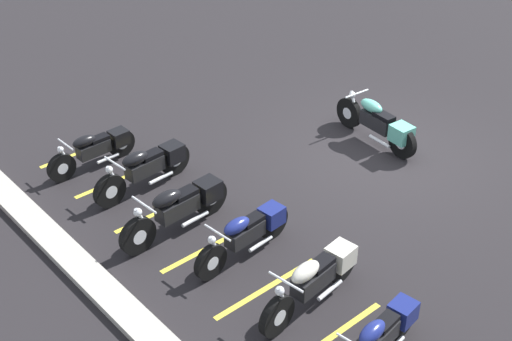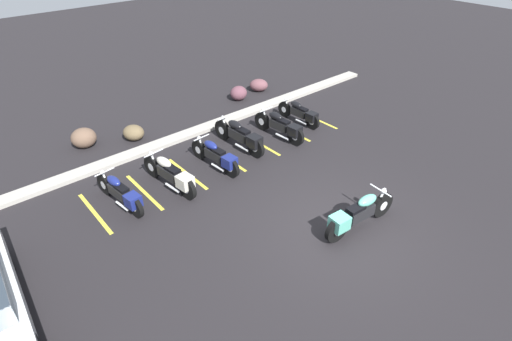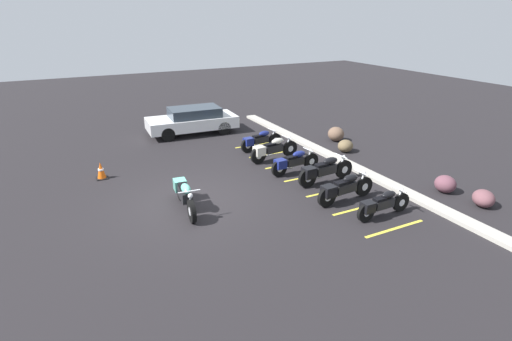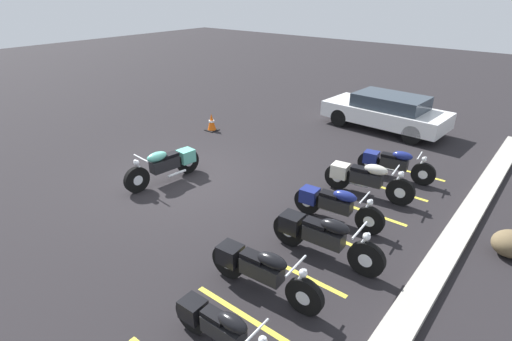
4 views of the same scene
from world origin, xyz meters
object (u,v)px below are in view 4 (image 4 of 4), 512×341
parked_bike_0 (392,163)px  landscape_rock_0 (512,244)px  motorcycle_teal_featured (167,164)px  parked_bike_3 (321,235)px  parked_bike_5 (220,328)px  traffic_cone (212,123)px  parked_bike_4 (259,269)px  parked_bike_2 (333,204)px  car_white (386,111)px  parked_bike_1 (364,178)px

parked_bike_0 → landscape_rock_0: bearing=-38.2°
motorcycle_teal_featured → parked_bike_3: 4.90m
parked_bike_5 → traffic_cone: bearing=134.0°
motorcycle_teal_featured → parked_bike_4: size_ratio=1.03×
parked_bike_2 → parked_bike_5: (4.08, 0.47, -0.03)m
parked_bike_3 → traffic_cone: size_ratio=3.69×
parked_bike_0 → landscape_rock_0: parked_bike_0 is taller
parked_bike_0 → parked_bike_2: (2.98, -0.13, 0.01)m
parked_bike_0 → parked_bike_4: (5.76, -0.01, 0.03)m
car_white → landscape_rock_0: car_white is taller
parked_bike_5 → landscape_rock_0: (-5.17, 2.83, -0.15)m
motorcycle_teal_featured → parked_bike_0: (-3.95, 4.59, -0.05)m
parked_bike_2 → car_white: (-6.73, -1.61, 0.24)m
parked_bike_2 → parked_bike_5: bearing=-88.1°
car_white → motorcycle_teal_featured: bearing=72.9°
parked_bike_3 → car_white: (-8.02, -2.05, 0.20)m
parked_bike_1 → parked_bike_4: (4.34, 0.14, -0.01)m
parked_bike_0 → traffic_cone: size_ratio=3.29×
motorcycle_teal_featured → parked_bike_5: size_ratio=1.16×
parked_bike_0 → motorcycle_teal_featured: bearing=-146.7°
motorcycle_teal_featured → parked_bike_1: (-2.54, 4.43, -0.01)m
parked_bike_2 → parked_bike_3: (1.28, 0.44, 0.04)m
parked_bike_3 → parked_bike_5: (2.80, 0.04, -0.07)m
parked_bike_0 → traffic_cone: parked_bike_0 is taller
parked_bike_3 → car_white: 8.28m
parked_bike_0 → parked_bike_2: 2.98m
parked_bike_5 → car_white: car_white is taller
landscape_rock_0 → traffic_cone: size_ratio=1.15×
parked_bike_3 → motorcycle_teal_featured: bearing=173.1°
parked_bike_0 → parked_bike_5: parked_bike_0 is taller
parked_bike_1 → parked_bike_3: bearing=-87.6°
parked_bike_2 → parked_bike_3: size_ratio=0.91×
parked_bike_0 → parked_bike_3: bearing=-93.3°
motorcycle_teal_featured → car_white: 8.21m
parked_bike_1 → car_white: size_ratio=0.51×
parked_bike_2 → motorcycle_teal_featured: bearing=-172.5°
parked_bike_4 → parked_bike_5: 1.36m
motorcycle_teal_featured → traffic_cone: bearing=-146.6°
car_white → landscape_rock_0: (5.65, 4.92, -0.42)m
parked_bike_2 → car_white: 6.93m
traffic_cone → parked_bike_5: bearing=45.5°
landscape_rock_0 → traffic_cone: traffic_cone is taller
parked_bike_5 → landscape_rock_0: size_ratio=2.73×
parked_bike_0 → landscape_rock_0: (1.90, 3.17, -0.17)m
parked_bike_5 → parked_bike_2: bearing=95.1°
motorcycle_teal_featured → parked_bike_3: size_ratio=0.99×
parked_bike_0 → parked_bike_5: size_ratio=1.05×
parked_bike_3 → parked_bike_4: size_ratio=1.05×
parked_bike_5 → traffic_cone: 9.66m
parked_bike_5 → motorcycle_teal_featured: bearing=146.2°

